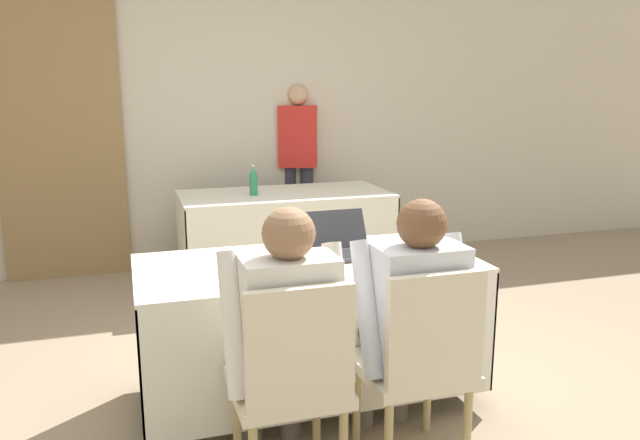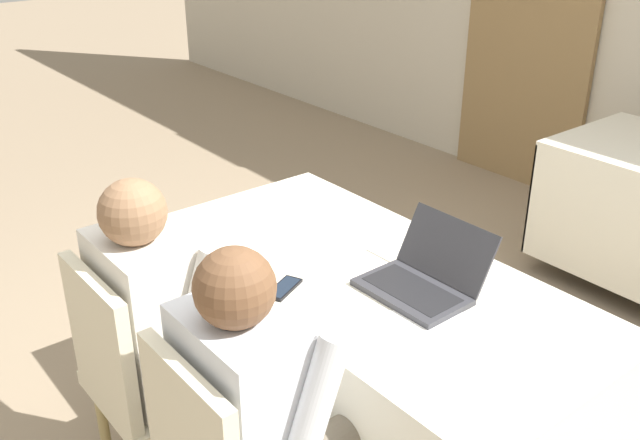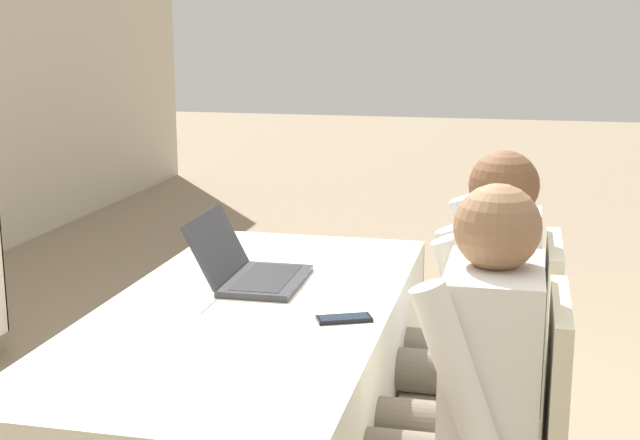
# 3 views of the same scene
# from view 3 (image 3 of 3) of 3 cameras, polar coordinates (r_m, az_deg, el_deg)

# --- Properties ---
(conference_table_near) EXTENTS (1.66, 0.79, 0.74)m
(conference_table_near) POSITION_cam_3_polar(r_m,az_deg,el_deg) (2.56, -4.48, -9.19)
(conference_table_near) COLOR silver
(conference_table_near) RESTS_ON ground_plane
(laptop) EXTENTS (0.34, 0.32, 0.21)m
(laptop) POSITION_cam_3_polar(r_m,az_deg,el_deg) (2.68, -4.41, -3.20)
(laptop) COLOR #333338
(laptop) RESTS_ON conference_table_near
(cell_phone) EXTENTS (0.11, 0.16, 0.01)m
(cell_phone) POSITION_cam_3_polar(r_m,az_deg,el_deg) (2.36, 1.56, -6.33)
(cell_phone) COLOR black
(cell_phone) RESTS_ON conference_table_near
(paper_beside_laptop) EXTENTS (0.30, 0.35, 0.00)m
(paper_beside_laptop) POSITION_cam_3_polar(r_m,az_deg,el_deg) (2.79, -0.58, -3.41)
(paper_beside_laptop) COLOR white
(paper_beside_laptop) RESTS_ON conference_table_near
(paper_centre_table) EXTENTS (0.32, 0.36, 0.00)m
(paper_centre_table) POSITION_cam_3_polar(r_m,az_deg,el_deg) (1.95, -9.16, -10.79)
(paper_centre_table) COLOR white
(paper_centre_table) RESTS_ON conference_table_near
(paper_left_edge) EXTENTS (0.25, 0.32, 0.00)m
(paper_left_edge) POSITION_cam_3_polar(r_m,az_deg,el_deg) (2.16, -5.80, -8.38)
(paper_left_edge) COLOR white
(paper_left_edge) RESTS_ON conference_table_near
(chair_near_right) EXTENTS (0.44, 0.44, 0.89)m
(chair_near_right) POSITION_cam_3_polar(r_m,az_deg,el_deg) (2.73, 11.73, -9.53)
(chair_near_right) COLOR tan
(chair_near_right) RESTS_ON ground_plane
(person_checkered_shirt) EXTENTS (0.50, 0.52, 1.15)m
(person_checkered_shirt) POSITION_cam_3_polar(r_m,az_deg,el_deg) (2.18, 8.78, -10.76)
(person_checkered_shirt) COLOR #665B4C
(person_checkered_shirt) RESTS_ON ground_plane
(person_white_shirt) EXTENTS (0.50, 0.52, 1.15)m
(person_white_shirt) POSITION_cam_3_polar(r_m,az_deg,el_deg) (2.68, 9.67, -6.24)
(person_white_shirt) COLOR #665B4C
(person_white_shirt) RESTS_ON ground_plane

